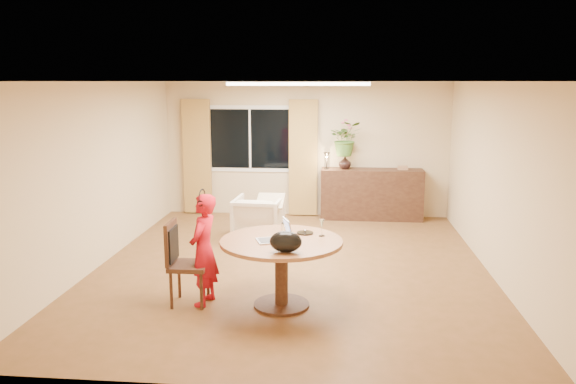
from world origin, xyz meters
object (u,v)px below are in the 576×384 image
Objects in this scene: sideboard at (371,194)px; dining_table at (281,254)px; dining_chair at (189,263)px; child at (204,250)px; armchair at (258,218)px.

dining_table is at bearing -105.96° from sideboard.
dining_chair is at bearing -117.87° from sideboard.
child is 4.95m from sideboard.
dining_chair is at bearing -73.93° from child.
sideboard is (2.18, 4.44, -0.18)m from child.
armchair is (0.23, 2.84, -0.30)m from child.
dining_chair reaches higher than sideboard.
child reaches higher than armchair.
armchair is at bearing 80.90° from dining_chair.
child reaches higher than dining_chair.
dining_table is 1.10m from dining_chair.
dining_table is 0.74× the size of sideboard.
armchair is (-0.68, 2.83, -0.27)m from dining_table.
sideboard is at bearing -136.60° from armchair.
dining_table is 1.42× the size of dining_chair.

